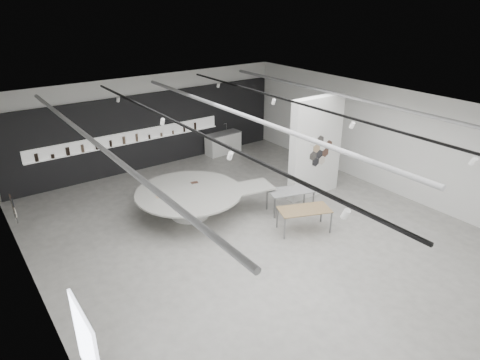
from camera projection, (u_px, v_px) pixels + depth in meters
room at (252, 172)px, 12.24m from camera, size 12.02×14.02×3.82m
back_wall_display at (150, 131)px, 17.60m from camera, size 11.80×0.27×3.10m
partition_column at (316, 147)px, 15.01m from camera, size 2.20×0.38×3.60m
display_island at (192, 200)px, 13.99m from camera, size 4.71×4.10×0.89m
sample_table_wood at (304, 211)px, 13.05m from camera, size 1.75×1.31×0.74m
sample_table_stone at (290, 192)px, 14.24m from camera, size 1.63×1.14×0.76m
kitchen_counter at (223, 143)px, 19.49m from camera, size 1.71×0.74×1.32m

